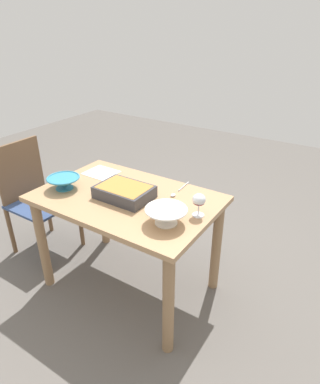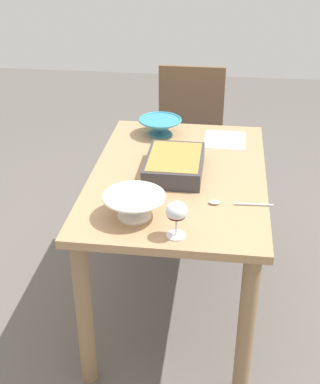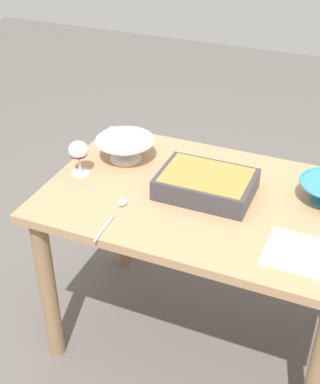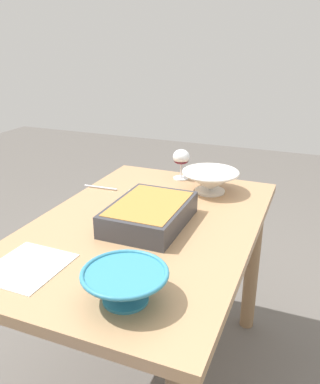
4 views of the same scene
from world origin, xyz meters
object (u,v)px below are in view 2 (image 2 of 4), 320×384
at_px(casserole_dish, 175,164).
at_px(mixing_bowl, 160,126).
at_px(serving_spoon, 228,203).
at_px(chair, 189,139).
at_px(dining_table, 178,198).
at_px(small_bowl, 134,205).
at_px(wine_glass, 177,213).
at_px(napkin, 225,140).

bearing_deg(casserole_dish, mixing_bowl, -164.41).
bearing_deg(serving_spoon, chair, -168.42).
relative_size(dining_table, casserole_dish, 3.39).
relative_size(dining_table, small_bowl, 4.86).
height_order(dining_table, serving_spoon, serving_spoon).
bearing_deg(casserole_dish, chair, -179.57).
relative_size(chair, serving_spoon, 3.62).
bearing_deg(casserole_dish, dining_table, 102.25).
xyz_separation_m(wine_glass, serving_spoon, (-0.25, 0.18, -0.09)).
bearing_deg(casserole_dish, small_bowl, -16.48).
distance_m(small_bowl, serving_spoon, 0.38).
bearing_deg(wine_glass, dining_table, -175.35).
relative_size(wine_glass, casserole_dish, 0.41).
relative_size(dining_table, napkin, 5.17).
xyz_separation_m(mixing_bowl, small_bowl, (0.81, 0.01, 0.00)).
bearing_deg(casserole_dish, napkin, 151.66).
distance_m(wine_glass, casserole_dish, 0.50).
bearing_deg(dining_table, mixing_bowl, -162.06).
height_order(chair, wine_glass, chair).
height_order(wine_glass, mixing_bowl, wine_glass).
bearing_deg(napkin, mixing_bowl, -95.46).
bearing_deg(napkin, wine_glass, -9.85).
bearing_deg(mixing_bowl, serving_spoon, 28.06).
bearing_deg(small_bowl, dining_table, 161.26).
bearing_deg(napkin, serving_spoon, 2.35).
relative_size(casserole_dish, napkin, 1.53).
distance_m(chair, wine_glass, 1.50).
xyz_separation_m(dining_table, casserole_dish, (0.00, -0.02, 0.17)).
distance_m(chair, serving_spoon, 1.26).
bearing_deg(wine_glass, napkin, 170.15).
bearing_deg(small_bowl, serving_spoon, 111.07).
relative_size(wine_glass, serving_spoon, 0.55).
bearing_deg(napkin, chair, -158.63).
xyz_separation_m(wine_glass, casserole_dish, (-0.50, -0.06, -0.05)).
height_order(casserole_dish, napkin, casserole_dish).
distance_m(wine_glass, mixing_bowl, 0.95).
height_order(chair, napkin, chair).
relative_size(wine_glass, small_bowl, 0.58).
distance_m(dining_table, serving_spoon, 0.36).
bearing_deg(mixing_bowl, casserole_dish, 15.59).
xyz_separation_m(chair, mixing_bowl, (0.53, -0.11, 0.30)).
relative_size(dining_table, wine_glass, 8.30).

